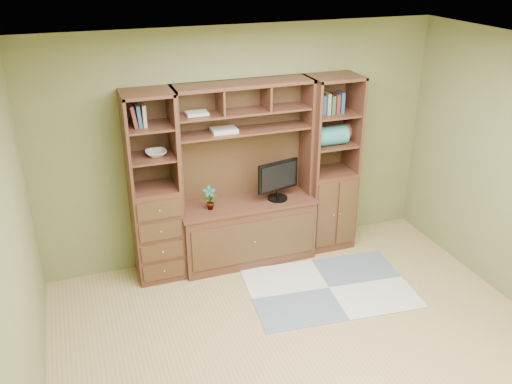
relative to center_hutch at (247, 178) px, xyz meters
name	(u,v)px	position (x,y,z in m)	size (l,w,h in m)	color
room	(321,227)	(0.03, -1.73, 0.28)	(4.60, 4.10, 2.64)	tan
center_hutch	(247,178)	(0.00, 0.00, 0.00)	(1.54, 0.53, 2.05)	#4D291B
left_tower	(154,189)	(-1.00, 0.04, 0.00)	(0.50, 0.45, 2.05)	#4D291B
right_tower	(330,165)	(1.02, 0.04, 0.00)	(0.55, 0.45, 2.05)	#4D291B
rug	(329,288)	(0.63, -0.85, -1.02)	(1.69, 1.13, 0.01)	#9EA3A3
monitor	(278,174)	(0.35, -0.03, 0.01)	(0.50, 0.22, 0.62)	black
orchid	(210,198)	(-0.43, -0.03, -0.16)	(0.14, 0.10, 0.27)	#A95239
magazines	(224,130)	(-0.22, 0.09, 0.54)	(0.27, 0.20, 0.04)	#BEB6A2
bowl	(156,153)	(-0.95, 0.04, 0.39)	(0.21, 0.21, 0.05)	beige
blanket_teal	(331,136)	(0.98, -0.01, 0.37)	(0.36, 0.21, 0.21)	teal
blanket_red	(340,132)	(1.16, 0.12, 0.35)	(0.32, 0.18, 0.18)	brown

